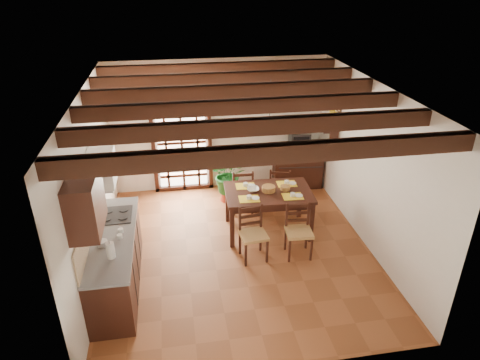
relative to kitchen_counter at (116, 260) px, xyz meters
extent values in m
plane|color=brown|center=(1.96, 0.60, -0.47)|extent=(5.00, 5.00, 0.00)
cube|color=silver|center=(1.96, 3.10, 0.93)|extent=(4.50, 0.02, 2.80)
cube|color=silver|center=(1.96, -1.90, 0.93)|extent=(4.50, 0.02, 2.80)
cube|color=silver|center=(-0.29, 0.60, 0.93)|extent=(0.02, 5.00, 2.80)
cube|color=silver|center=(4.21, 0.60, 0.93)|extent=(0.02, 5.00, 2.80)
cube|color=white|center=(1.96, 0.60, 2.33)|extent=(4.50, 5.00, 0.02)
cube|color=black|center=(1.96, -1.50, 2.22)|extent=(4.50, 0.14, 0.20)
cube|color=black|center=(1.96, -0.66, 2.22)|extent=(4.50, 0.14, 0.20)
cube|color=black|center=(1.96, 0.18, 2.22)|extent=(4.50, 0.14, 0.20)
cube|color=black|center=(1.96, 1.02, 2.22)|extent=(4.50, 0.14, 0.20)
cube|color=black|center=(1.96, 1.86, 2.22)|extent=(4.50, 0.14, 0.20)
cube|color=black|center=(1.96, 2.70, 2.22)|extent=(4.50, 0.14, 0.20)
cube|color=white|center=(1.16, 3.09, 0.63)|extent=(1.01, 0.02, 2.11)
cube|color=black|center=(1.16, 3.04, 1.77)|extent=(1.26, 0.10, 0.08)
cube|color=black|center=(0.57, 3.04, 0.63)|extent=(0.08, 0.10, 2.28)
cube|color=black|center=(1.75, 3.04, 0.63)|extent=(0.08, 0.10, 2.28)
cube|color=black|center=(1.16, 3.02, 0.63)|extent=(1.01, 0.03, 2.02)
cube|color=black|center=(0.01, 0.00, -0.03)|extent=(0.60, 2.20, 0.88)
cube|color=slate|center=(0.01, 0.00, 0.43)|extent=(0.64, 2.25, 0.04)
cube|color=tan|center=(-0.28, 0.00, 0.66)|extent=(0.02, 2.20, 0.50)
cube|color=black|center=(-0.12, -0.70, 1.38)|extent=(0.35, 0.80, 0.70)
cube|color=white|center=(-0.09, 0.55, 1.28)|extent=(0.38, 0.60, 0.50)
cube|color=silver|center=(-0.09, 0.55, 1.01)|extent=(0.32, 0.55, 0.04)
cube|color=black|center=(0.01, 0.55, 0.45)|extent=(0.50, 0.55, 0.02)
cylinder|color=white|center=(0.06, -0.55, 0.56)|extent=(0.11, 0.11, 0.24)
cylinder|color=silver|center=(-0.09, -0.25, 0.48)|extent=(0.14, 0.14, 0.10)
cube|color=black|center=(2.59, 1.11, 0.33)|extent=(1.57, 1.05, 0.05)
cube|color=black|center=(2.59, 1.11, 0.25)|extent=(1.41, 0.95, 0.11)
cube|color=black|center=(3.30, 1.50, -0.09)|extent=(0.08, 0.08, 0.77)
cube|color=black|center=(1.91, 1.57, -0.09)|extent=(0.08, 0.08, 0.77)
cube|color=black|center=(3.26, 0.65, -0.09)|extent=(0.08, 0.08, 0.77)
cube|color=black|center=(1.87, 0.72, -0.09)|extent=(0.08, 0.08, 0.77)
cube|color=tan|center=(2.17, 0.33, -0.02)|extent=(0.47, 0.45, 0.05)
cube|color=black|center=(2.15, 0.50, 0.22)|extent=(0.43, 0.08, 0.47)
cube|color=black|center=(2.17, 0.33, -0.24)|extent=(0.45, 0.43, 0.46)
cube|color=tan|center=(2.93, 0.30, -0.02)|extent=(0.45, 0.43, 0.05)
cube|color=black|center=(2.94, 0.47, 0.22)|extent=(0.43, 0.06, 0.47)
cube|color=black|center=(2.93, 0.30, -0.24)|extent=(0.43, 0.41, 0.46)
cube|color=tan|center=(2.24, 1.92, -0.01)|extent=(0.44, 0.42, 0.05)
cube|color=black|center=(2.24, 1.75, 0.22)|extent=(0.43, 0.04, 0.47)
cube|color=black|center=(2.24, 1.92, -0.24)|extent=(0.42, 0.40, 0.46)
cube|color=tan|center=(3.01, 1.89, -0.02)|extent=(0.53, 0.51, 0.05)
cube|color=black|center=(2.96, 1.72, 0.22)|extent=(0.42, 0.16, 0.47)
cube|color=black|center=(3.01, 1.89, -0.24)|extent=(0.50, 0.49, 0.46)
cube|color=yellow|center=(2.21, 0.87, 0.43)|extent=(0.35, 0.26, 0.01)
cube|color=yellow|center=(2.97, 0.87, 0.43)|extent=(0.35, 0.26, 0.01)
cube|color=yellow|center=(2.21, 1.35, 0.43)|extent=(0.35, 0.26, 0.01)
cube|color=yellow|center=(2.97, 1.35, 0.43)|extent=(0.35, 0.26, 0.01)
cylinder|color=olive|center=(2.59, 1.11, 0.48)|extent=(0.24, 0.24, 0.10)
imported|color=white|center=(2.32, 1.18, 0.38)|extent=(0.23, 0.23, 0.05)
cube|color=black|center=(3.65, 2.83, -0.02)|extent=(1.10, 0.58, 0.90)
cube|color=black|center=(3.65, 2.83, 0.61)|extent=(0.44, 0.41, 0.35)
cube|color=black|center=(3.65, 2.64, 0.61)|extent=(0.34, 0.05, 0.27)
cube|color=white|center=(3.46, 3.08, 1.28)|extent=(0.25, 0.03, 0.32)
cone|color=maroon|center=(2.06, 2.40, -0.36)|extent=(0.38, 0.38, 0.23)
imported|color=#144C19|center=(2.06, 2.40, 0.10)|extent=(2.15, 1.92, 2.14)
cube|color=black|center=(4.10, 2.20, 1.08)|extent=(0.20, 0.42, 0.03)
cube|color=black|center=(4.10, 2.03, 0.99)|extent=(0.18, 0.03, 0.18)
cube|color=black|center=(4.10, 2.37, 0.99)|extent=(0.18, 0.03, 0.18)
imported|color=#B2BFB2|center=(4.10, 2.20, 1.18)|extent=(0.15, 0.15, 0.15)
sphere|color=yellow|center=(4.10, 2.20, 1.39)|extent=(0.14, 0.14, 0.14)
cylinder|color=#144C19|center=(4.10, 2.20, 1.24)|extent=(0.01, 0.01, 0.28)
cube|color=brown|center=(4.18, 2.20, 1.58)|extent=(0.03, 0.32, 0.32)
cube|color=#C3B292|center=(4.17, 2.20, 1.58)|extent=(0.01, 0.26, 0.26)
cylinder|color=black|center=(2.59, 1.21, 1.98)|extent=(0.01, 0.01, 0.70)
cone|color=beige|center=(2.59, 1.21, 1.61)|extent=(0.36, 0.36, 0.14)
sphere|color=#FFD88C|center=(2.59, 1.21, 1.53)|extent=(0.09, 0.09, 0.09)
camera|label=1|loc=(0.98, -5.42, 3.93)|focal=32.00mm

